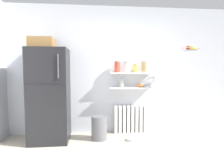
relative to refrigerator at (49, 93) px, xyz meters
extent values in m
plane|color=#B2A893|center=(1.32, -1.15, -0.89)|extent=(7.04, 7.04, 0.00)
cube|color=silver|center=(1.32, 0.40, 0.41)|extent=(7.04, 0.10, 2.60)
cube|color=black|center=(0.00, 0.00, -0.04)|extent=(0.69, 0.70, 1.70)
cube|color=#262628|center=(0.00, -0.35, 0.21)|extent=(0.68, 0.01, 0.01)
cylinder|color=#4C4C51|center=(0.23, -0.37, 0.49)|extent=(0.02, 0.02, 0.40)
cube|color=olive|center=(-0.10, 0.00, 0.90)|extent=(0.41, 0.49, 0.18)
cube|color=white|center=(1.27, 0.27, -0.61)|extent=(0.06, 0.12, 0.57)
cube|color=white|center=(1.36, 0.27, -0.61)|extent=(0.06, 0.12, 0.57)
cube|color=white|center=(1.45, 0.27, -0.61)|extent=(0.06, 0.12, 0.57)
cube|color=white|center=(1.53, 0.27, -0.61)|extent=(0.06, 0.12, 0.57)
cube|color=white|center=(1.62, 0.27, -0.61)|extent=(0.06, 0.12, 0.57)
cube|color=white|center=(1.71, 0.27, -0.61)|extent=(0.06, 0.12, 0.57)
cube|color=white|center=(1.80, 0.27, -0.61)|extent=(0.06, 0.12, 0.57)
cube|color=white|center=(1.88, 0.27, -0.61)|extent=(0.06, 0.12, 0.57)
cube|color=white|center=(1.58, 0.24, 0.05)|extent=(0.88, 0.22, 0.02)
cube|color=white|center=(1.58, 0.24, 0.35)|extent=(0.88, 0.22, 0.02)
cylinder|color=#C64C38|center=(1.30, 0.24, 0.47)|extent=(0.11, 0.11, 0.21)
cylinder|color=gray|center=(1.30, 0.24, 0.58)|extent=(0.10, 0.10, 0.02)
cylinder|color=silver|center=(1.48, 0.24, 0.46)|extent=(0.12, 0.12, 0.19)
cylinder|color=gray|center=(1.48, 0.24, 0.57)|extent=(0.11, 0.11, 0.02)
cylinder|color=yellow|center=(1.67, 0.24, 0.44)|extent=(0.08, 0.08, 0.15)
cylinder|color=gray|center=(1.67, 0.24, 0.53)|extent=(0.08, 0.08, 0.02)
cylinder|color=tan|center=(1.86, 0.24, 0.47)|extent=(0.11, 0.11, 0.21)
cylinder|color=gray|center=(1.86, 0.24, 0.58)|extent=(0.10, 0.10, 0.02)
cylinder|color=#B2ADA8|center=(1.39, 0.24, 0.15)|extent=(0.09, 0.09, 0.17)
ellipsoid|color=orange|center=(1.78, 0.24, 0.10)|extent=(0.15, 0.15, 0.07)
cylinder|color=slate|center=(0.91, -0.07, -0.67)|extent=(0.29, 0.29, 0.45)
cylinder|color=#B7B7BC|center=(1.50, -0.20, -0.87)|extent=(0.17, 0.17, 0.05)
torus|color=#B2B2B7|center=(2.70, -0.03, 0.84)|extent=(0.35, 0.35, 0.01)
cylinder|color=#A8A8AD|center=(2.70, -0.03, 0.80)|extent=(0.29, 0.29, 0.01)
sphere|color=red|center=(2.73, -0.03, 0.85)|extent=(0.08, 0.08, 0.08)
sphere|color=red|center=(2.69, 0.03, 0.85)|extent=(0.08, 0.08, 0.08)
sphere|color=red|center=(2.65, -0.02, 0.85)|extent=(0.08, 0.08, 0.08)
sphere|color=gold|center=(2.69, -0.08, 0.85)|extent=(0.09, 0.09, 0.09)
ellipsoid|color=yellow|center=(2.74, -0.07, 0.84)|extent=(0.18, 0.07, 0.09)
camera|label=1|loc=(0.76, -3.75, 0.46)|focal=31.88mm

